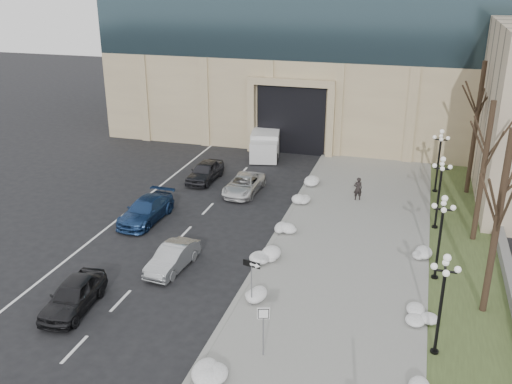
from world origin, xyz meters
TOP-DOWN VIEW (x-y plane):
  - sidewalk at (3.50, 14.00)m, footprint 9.00×40.00m
  - curb at (-1.00, 14.00)m, footprint 0.30×40.00m
  - grass_strip at (10.00, 14.00)m, footprint 4.00×40.00m
  - stone_wall at (12.00, 16.00)m, footprint 0.50×30.00m
  - car_a at (-8.25, 4.75)m, footprint 2.13×4.53m
  - car_b at (-5.34, 9.70)m, footprint 1.81×4.18m
  - car_c at (-9.61, 15.08)m, footprint 2.30×5.16m
  - car_d at (-5.04, 21.52)m, footprint 2.29×4.74m
  - car_e at (-8.65, 23.14)m, footprint 1.95×4.49m
  - pedestrian at (3.07, 22.23)m, footprint 0.71×0.60m
  - box_truck at (-6.03, 31.12)m, footprint 3.60×7.07m
  - one_way_sign at (-0.00, 7.22)m, footprint 0.93×0.37m
  - keep_sign at (1.41, 3.77)m, footprint 0.51×0.20m
  - snow_clump_b at (-0.30, 1.97)m, footprint 1.10×1.60m
  - snow_clump_c at (-0.39, 7.42)m, footprint 1.10×1.60m
  - snow_clump_d at (-0.77, 11.83)m, footprint 1.10×1.60m
  - snow_clump_e at (-0.43, 16.13)m, footprint 1.10×1.60m
  - snow_clump_f at (-0.39, 20.31)m, footprint 1.10×1.60m
  - snow_clump_g at (-0.86, 24.46)m, footprint 1.10×1.60m
  - snow_clump_i at (7.72, 8.43)m, footprint 1.10×1.60m
  - snow_clump_j at (7.73, 14.57)m, footprint 1.10×1.60m
  - lamppost_a at (8.30, 6.00)m, footprint 1.18×1.18m
  - lamppost_b at (8.30, 12.50)m, footprint 1.18×1.18m
  - lamppost_c at (8.30, 19.00)m, footprint 1.18×1.18m
  - lamppost_d at (8.30, 25.50)m, footprint 1.18×1.18m
  - tree_near at (10.50, 10.00)m, footprint 3.20×3.20m
  - tree_mid at (10.50, 18.00)m, footprint 3.20×3.20m
  - tree_far at (10.50, 26.00)m, footprint 3.20×3.20m

SIDE VIEW (x-z plane):
  - grass_strip at x=10.00m, z-range 0.00..0.10m
  - sidewalk at x=3.50m, z-range 0.00..0.12m
  - curb at x=-1.00m, z-range 0.00..0.14m
  - snow_clump_b at x=-0.30m, z-range 0.12..0.48m
  - snow_clump_c at x=-0.39m, z-range 0.12..0.48m
  - snow_clump_d at x=-0.77m, z-range 0.12..0.48m
  - snow_clump_e at x=-0.43m, z-range 0.12..0.48m
  - snow_clump_f at x=-0.39m, z-range 0.12..0.48m
  - snow_clump_g at x=-0.86m, z-range 0.12..0.48m
  - snow_clump_i at x=7.72m, z-range 0.12..0.48m
  - snow_clump_j at x=7.73m, z-range 0.12..0.48m
  - stone_wall at x=12.00m, z-range 0.00..0.70m
  - car_d at x=-5.04m, z-range 0.00..1.30m
  - car_b at x=-5.34m, z-range 0.00..1.34m
  - car_c at x=-9.61m, z-range 0.00..1.47m
  - car_a at x=-8.25m, z-range 0.00..1.50m
  - car_e at x=-8.65m, z-range 0.00..1.51m
  - pedestrian at x=3.07m, z-range 0.12..1.78m
  - box_truck at x=-6.03m, z-range -0.03..2.11m
  - keep_sign at x=1.41m, z-range 0.57..2.99m
  - one_way_sign at x=0.00m, z-range 0.82..3.32m
  - lamppost_a at x=8.30m, z-range 0.69..5.45m
  - lamppost_b at x=8.30m, z-range 0.69..5.45m
  - lamppost_c at x=8.30m, z-range 0.69..5.45m
  - lamppost_d at x=8.30m, z-range 0.69..5.45m
  - tree_mid at x=10.50m, z-range 1.25..9.75m
  - tree_near at x=10.50m, z-range 1.33..10.33m
  - tree_far at x=10.50m, z-range 1.40..10.90m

